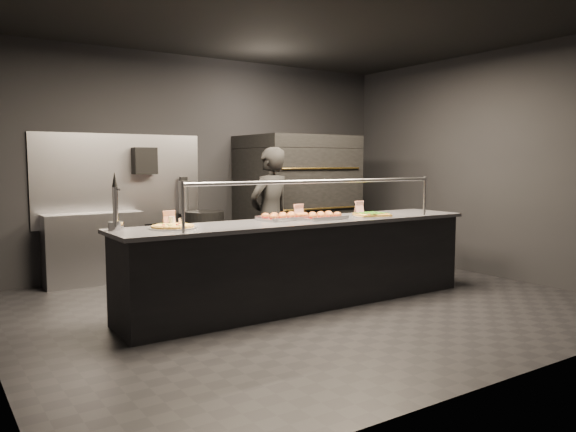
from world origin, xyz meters
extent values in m
plane|color=black|center=(0.00, 0.00, 0.00)|extent=(6.00, 6.00, 0.00)
plane|color=black|center=(0.00, 0.00, 3.00)|extent=(6.00, 6.00, 0.00)
cube|color=black|center=(0.00, 2.50, 1.50)|extent=(6.00, 0.04, 3.00)
cube|color=black|center=(0.00, -2.50, 1.50)|extent=(6.00, 0.04, 3.00)
cube|color=black|center=(3.00, 0.00, 1.50)|extent=(0.04, 5.00, 3.00)
cube|color=#99999E|center=(-1.20, 2.48, 1.30)|extent=(2.20, 0.02, 1.20)
cube|color=black|center=(0.00, 0.00, 0.44)|extent=(4.00, 0.70, 0.88)
cube|color=#333338|center=(0.00, 0.00, 0.90)|extent=(4.10, 0.78, 0.04)
cylinder|color=#99999E|center=(-1.50, -0.30, 1.15)|extent=(0.03, 0.03, 0.45)
cylinder|color=#99999E|center=(1.50, -0.30, 1.15)|extent=(0.03, 0.03, 0.45)
cylinder|color=#99999E|center=(0.00, -0.30, 1.34)|extent=(3.00, 0.04, 0.04)
cube|color=black|center=(1.20, 1.90, 0.30)|extent=(1.50, 1.15, 0.60)
cube|color=black|center=(1.20, 1.90, 0.90)|extent=(1.50, 1.20, 0.55)
cube|color=black|center=(1.20, 1.90, 1.45)|extent=(1.50, 1.20, 0.55)
cube|color=black|center=(1.20, 1.90, 1.82)|extent=(1.50, 1.20, 0.18)
cylinder|color=gold|center=(1.20, 1.28, 0.90)|extent=(1.30, 0.02, 0.02)
cylinder|color=gold|center=(1.20, 1.28, 1.45)|extent=(1.30, 0.02, 0.02)
cube|color=#99999E|center=(-1.60, 2.32, 0.45)|extent=(1.20, 0.35, 0.90)
cube|color=black|center=(-0.90, 2.39, 1.55)|extent=(0.30, 0.20, 0.35)
cylinder|color=#B2B2B7|center=(-0.35, 2.40, 1.05)|extent=(0.14, 0.14, 0.45)
cube|color=black|center=(-0.35, 2.40, 1.30)|extent=(0.10, 0.06, 0.06)
cylinder|color=silver|center=(-1.94, 0.20, 0.96)|extent=(0.14, 0.14, 0.08)
cylinder|color=silver|center=(-1.94, 0.20, 1.14)|extent=(0.05, 0.05, 0.35)
cylinder|color=silver|center=(-1.94, 0.12, 1.29)|extent=(0.02, 0.10, 0.02)
cone|color=black|center=(-1.94, 0.20, 1.38)|extent=(0.05, 0.05, 0.14)
cylinder|color=silver|center=(-1.45, 0.07, 0.93)|extent=(0.45, 0.45, 0.01)
cylinder|color=gold|center=(-1.45, 0.07, 0.94)|extent=(0.40, 0.40, 0.02)
cylinder|color=#E1BF49|center=(-1.45, 0.07, 0.95)|extent=(0.35, 0.35, 0.01)
cube|color=silver|center=(-0.18, 0.15, 0.93)|extent=(0.57, 0.49, 0.02)
ellipsoid|color=#C8652A|center=(-0.34, 0.07, 0.97)|extent=(0.09, 0.09, 0.06)
ellipsoid|color=#C8652A|center=(-0.34, 0.23, 0.97)|extent=(0.09, 0.09, 0.06)
ellipsoid|color=#C8652A|center=(-0.23, 0.07, 0.97)|extent=(0.09, 0.09, 0.06)
ellipsoid|color=#C8652A|center=(-0.23, 0.23, 0.97)|extent=(0.09, 0.09, 0.06)
ellipsoid|color=#C8652A|center=(-0.12, 0.07, 0.97)|extent=(0.09, 0.09, 0.06)
ellipsoid|color=#C8652A|center=(-0.12, 0.23, 0.97)|extent=(0.09, 0.09, 0.06)
ellipsoid|color=#C8652A|center=(-0.01, 0.07, 0.97)|extent=(0.09, 0.09, 0.06)
ellipsoid|color=#C8652A|center=(-0.01, 0.23, 0.97)|extent=(0.09, 0.09, 0.06)
cube|color=silver|center=(0.22, -0.01, 0.93)|extent=(0.51, 0.39, 0.02)
ellipsoid|color=#C8652A|center=(0.05, -0.09, 0.97)|extent=(0.09, 0.09, 0.06)
ellipsoid|color=#C8652A|center=(0.05, 0.07, 0.97)|extent=(0.09, 0.09, 0.06)
ellipsoid|color=#C8652A|center=(0.16, -0.09, 0.97)|extent=(0.09, 0.09, 0.06)
ellipsoid|color=#C8652A|center=(0.16, 0.07, 0.97)|extent=(0.09, 0.09, 0.06)
ellipsoid|color=#C8652A|center=(0.27, -0.09, 0.97)|extent=(0.09, 0.09, 0.06)
ellipsoid|color=#C8652A|center=(0.27, 0.07, 0.97)|extent=(0.09, 0.09, 0.06)
ellipsoid|color=#C8652A|center=(0.38, -0.09, 0.97)|extent=(0.09, 0.09, 0.06)
ellipsoid|color=#C8652A|center=(0.38, 0.07, 0.97)|extent=(0.09, 0.09, 0.06)
cylinder|color=silver|center=(0.85, -0.12, 0.93)|extent=(0.44, 0.44, 0.01)
cube|color=gold|center=(0.85, -0.12, 0.94)|extent=(0.42, 0.40, 0.02)
cube|color=#E1BF49|center=(0.85, -0.12, 0.95)|extent=(0.40, 0.37, 0.01)
cube|color=#2F7F1C|center=(0.85, -0.12, 0.96)|extent=(0.38, 0.35, 0.01)
cylinder|color=silver|center=(-1.40, 0.22, 0.97)|extent=(0.06, 0.06, 0.09)
cylinder|color=silver|center=(-1.31, 0.22, 0.96)|extent=(0.04, 0.04, 0.08)
cube|color=white|center=(-1.40, 0.28, 1.00)|extent=(0.12, 0.04, 0.15)
cube|color=white|center=(0.12, 0.28, 1.00)|extent=(0.12, 0.04, 0.15)
cube|color=white|center=(1.01, 0.28, 1.00)|extent=(0.12, 0.04, 0.15)
cylinder|color=black|center=(-0.20, 2.05, 0.44)|extent=(0.52, 0.52, 0.87)
imported|color=black|center=(0.22, 1.05, 0.86)|extent=(0.71, 0.56, 1.72)
camera|label=1|loc=(-3.42, -4.85, 1.53)|focal=35.00mm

